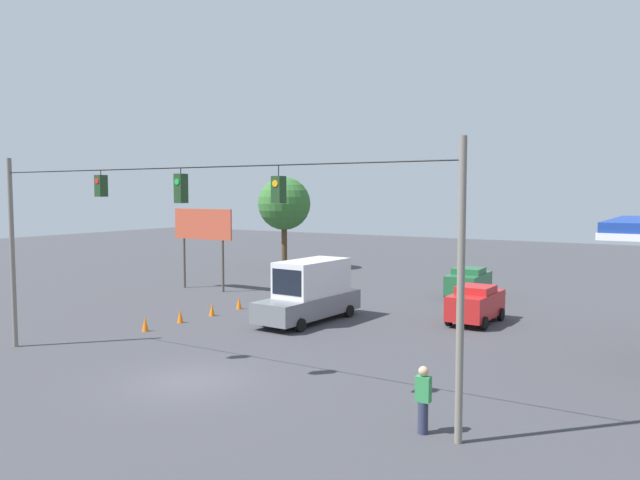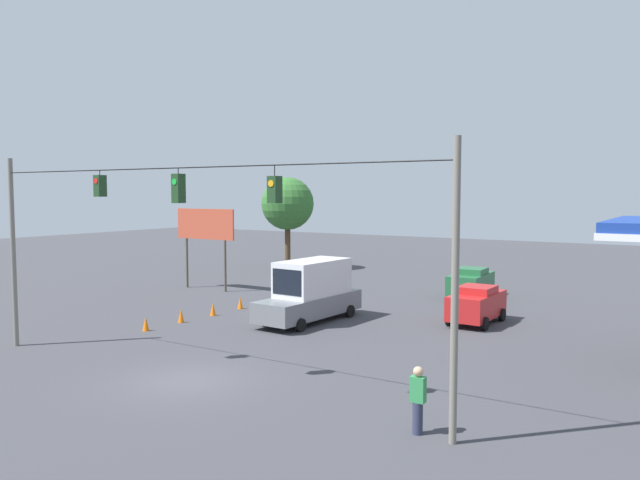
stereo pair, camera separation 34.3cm
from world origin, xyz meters
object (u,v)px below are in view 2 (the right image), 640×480
at_px(traffic_cone_fourth, 240,303).
at_px(pedestrian, 418,400).
at_px(roadside_billboard, 205,229).
at_px(tree_horizon_left, 288,204).
at_px(overhead_signal_span, 180,240).
at_px(traffic_cone_third, 213,309).
at_px(traffic_cone_second, 181,316).
at_px(box_truck_grey_withflow_mid, 311,291).
at_px(traffic_cone_nearest, 146,324).
at_px(sedan_green_oncoming_deep, 471,282).
at_px(sedan_red_oncoming_far, 477,304).

bearing_deg(traffic_cone_fourth, pedestrian, 143.70).
height_order(roadside_billboard, tree_horizon_left, tree_horizon_left).
distance_m(overhead_signal_span, traffic_cone_third, 12.62).
distance_m(traffic_cone_second, pedestrian, 17.41).
relative_size(box_truck_grey_withflow_mid, traffic_cone_fourth, 9.63).
height_order(traffic_cone_third, tree_horizon_left, tree_horizon_left).
relative_size(traffic_cone_third, traffic_cone_fourth, 1.00).
height_order(traffic_cone_nearest, tree_horizon_left, tree_horizon_left).
xyz_separation_m(box_truck_grey_withflow_mid, roadside_billboard, (11.64, -4.88, 2.55)).
bearing_deg(overhead_signal_span, sedan_green_oncoming_deep, -96.71).
bearing_deg(traffic_cone_third, box_truck_grey_withflow_mid, -162.55).
height_order(overhead_signal_span, tree_horizon_left, overhead_signal_span).
xyz_separation_m(traffic_cone_nearest, pedestrian, (-15.91, 4.83, 0.60)).
bearing_deg(sedan_green_oncoming_deep, overhead_signal_span, 83.29).
height_order(traffic_cone_third, roadside_billboard, roadside_billboard).
relative_size(sedan_green_oncoming_deep, traffic_cone_second, 6.10).
height_order(box_truck_grey_withflow_mid, traffic_cone_nearest, box_truck_grey_withflow_mid).
bearing_deg(overhead_signal_span, pedestrian, -179.30).
xyz_separation_m(traffic_cone_third, tree_horizon_left, (8.31, -18.59, 5.20)).
bearing_deg(sedan_green_oncoming_deep, traffic_cone_nearest, 60.26).
distance_m(sedan_red_oncoming_far, traffic_cone_second, 14.79).
relative_size(traffic_cone_fourth, tree_horizon_left, 0.09).
bearing_deg(sedan_red_oncoming_far, roadside_billboard, -2.92).
xyz_separation_m(traffic_cone_fourth, tree_horizon_left, (8.30, -16.32, 5.20)).
relative_size(sedan_green_oncoming_deep, roadside_billboard, 0.77).
relative_size(traffic_cone_nearest, tree_horizon_left, 0.09).
xyz_separation_m(overhead_signal_span, sedan_red_oncoming_far, (-5.38, -14.92, -3.94)).
relative_size(sedan_red_oncoming_far, traffic_cone_second, 5.88).
bearing_deg(traffic_cone_fourth, roadside_billboard, -33.11).
distance_m(traffic_cone_nearest, roadside_billboard, 13.18).
distance_m(sedan_green_oncoming_deep, traffic_cone_nearest, 19.89).
bearing_deg(pedestrian, traffic_cone_fourth, -36.30).
relative_size(box_truck_grey_withflow_mid, sedan_green_oncoming_deep, 1.58).
relative_size(traffic_cone_nearest, traffic_cone_third, 1.00).
distance_m(box_truck_grey_withflow_mid, traffic_cone_third, 5.52).
bearing_deg(sedan_green_oncoming_deep, box_truck_grey_withflow_mid, 67.93).
bearing_deg(pedestrian, traffic_cone_second, -24.10).
relative_size(box_truck_grey_withflow_mid, traffic_cone_second, 9.63).
relative_size(pedestrian, tree_horizon_left, 0.24).
xyz_separation_m(traffic_cone_nearest, tree_horizon_left, (8.13, -23.05, 5.20)).
xyz_separation_m(overhead_signal_span, traffic_cone_third, (7.07, -9.40, -4.57)).
height_order(traffic_cone_nearest, roadside_billboard, roadside_billboard).
height_order(overhead_signal_span, traffic_cone_fourth, overhead_signal_span).
height_order(box_truck_grey_withflow_mid, sedan_green_oncoming_deep, box_truck_grey_withflow_mid).
relative_size(traffic_cone_second, tree_horizon_left, 0.09).
xyz_separation_m(box_truck_grey_withflow_mid, traffic_cone_second, (5.30, 3.80, -1.17)).
bearing_deg(traffic_cone_second, traffic_cone_fourth, -91.77).
bearing_deg(tree_horizon_left, traffic_cone_third, 114.10).
height_order(sedan_green_oncoming_deep, traffic_cone_nearest, sedan_green_oncoming_deep).
relative_size(overhead_signal_span, traffic_cone_second, 28.41).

